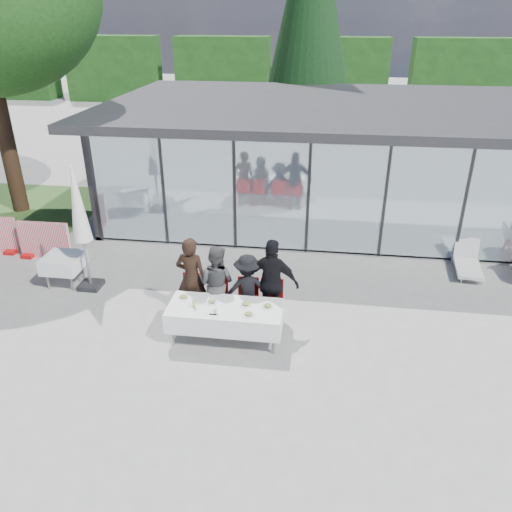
{
  "coord_description": "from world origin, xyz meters",
  "views": [
    {
      "loc": [
        1.38,
        -8.33,
        5.96
      ],
      "look_at": [
        0.05,
        1.2,
        1.21
      ],
      "focal_mm": 35.0,
      "sensor_mm": 36.0,
      "label": 1
    }
  ],
  "objects_px": {
    "market_umbrella": "(79,212)",
    "conifer_tree": "(310,10)",
    "plate_a": "(184,297)",
    "folded_eyeglasses": "(213,314)",
    "diner_c": "(248,289)",
    "diner_a": "(192,278)",
    "plate_b": "(212,302)",
    "dining_table": "(226,316)",
    "spare_table_left": "(63,263)",
    "diner_d": "(272,283)",
    "plate_c": "(246,304)",
    "plate_extra": "(249,314)",
    "juice_bottle": "(194,304)",
    "diner_chair_a": "(193,294)",
    "diner_chair_b": "(217,295)",
    "diner_chair_c": "(248,298)",
    "diner_chair_d": "(272,299)",
    "lounger": "(467,261)",
    "plate_d": "(268,306)",
    "diner_b": "(216,283)"
  },
  "relations": [
    {
      "from": "plate_b",
      "to": "plate_extra",
      "type": "relative_size",
      "value": 1.0
    },
    {
      "from": "market_umbrella",
      "to": "diner_d",
      "type": "bearing_deg",
      "value": -10.86
    },
    {
      "from": "plate_a",
      "to": "folded_eyeglasses",
      "type": "bearing_deg",
      "value": -36.2
    },
    {
      "from": "folded_eyeglasses",
      "to": "diner_chair_b",
      "type": "bearing_deg",
      "value": 98.03
    },
    {
      "from": "conifer_tree",
      "to": "spare_table_left",
      "type": "bearing_deg",
      "value": -114.12
    },
    {
      "from": "dining_table",
      "to": "folded_eyeglasses",
      "type": "xyz_separation_m",
      "value": [
        -0.18,
        -0.31,
        0.22
      ]
    },
    {
      "from": "juice_bottle",
      "to": "folded_eyeglasses",
      "type": "distance_m",
      "value": 0.46
    },
    {
      "from": "dining_table",
      "to": "plate_extra",
      "type": "distance_m",
      "value": 0.61
    },
    {
      "from": "diner_a",
      "to": "plate_c",
      "type": "relative_size",
      "value": 7.54
    },
    {
      "from": "dining_table",
      "to": "diner_chair_d",
      "type": "relative_size",
      "value": 2.32
    },
    {
      "from": "folded_eyeglasses",
      "to": "conifer_tree",
      "type": "relative_size",
      "value": 0.01
    },
    {
      "from": "diner_chair_b",
      "to": "diner_chair_d",
      "type": "distance_m",
      "value": 1.18
    },
    {
      "from": "diner_chair_a",
      "to": "diner_c",
      "type": "bearing_deg",
      "value": -0.65
    },
    {
      "from": "folded_eyeglasses",
      "to": "plate_b",
      "type": "bearing_deg",
      "value": 103.86
    },
    {
      "from": "diner_c",
      "to": "conifer_tree",
      "type": "distance_m",
      "value": 13.51
    },
    {
      "from": "diner_chair_d",
      "to": "diner_chair_b",
      "type": "bearing_deg",
      "value": 180.0
    },
    {
      "from": "diner_d",
      "to": "plate_extra",
      "type": "relative_size",
      "value": 7.77
    },
    {
      "from": "plate_extra",
      "to": "lounger",
      "type": "height_order",
      "value": "plate_extra"
    },
    {
      "from": "diner_a",
      "to": "diner_chair_c",
      "type": "height_order",
      "value": "diner_a"
    },
    {
      "from": "spare_table_left",
      "to": "conifer_tree",
      "type": "xyz_separation_m",
      "value": [
        5.14,
        11.48,
        5.43
      ]
    },
    {
      "from": "dining_table",
      "to": "diner_a",
      "type": "distance_m",
      "value": 1.19
    },
    {
      "from": "diner_d",
      "to": "folded_eyeglasses",
      "type": "distance_m",
      "value": 1.48
    },
    {
      "from": "diner_chair_a",
      "to": "plate_extra",
      "type": "xyz_separation_m",
      "value": [
        1.36,
        -1.0,
        0.24
      ]
    },
    {
      "from": "plate_a",
      "to": "plate_d",
      "type": "distance_m",
      "value": 1.73
    },
    {
      "from": "spare_table_left",
      "to": "plate_d",
      "type": "bearing_deg",
      "value": -17.46
    },
    {
      "from": "spare_table_left",
      "to": "conifer_tree",
      "type": "height_order",
      "value": "conifer_tree"
    },
    {
      "from": "diner_c",
      "to": "juice_bottle",
      "type": "distance_m",
      "value": 1.26
    },
    {
      "from": "plate_b",
      "to": "diner_chair_d",
      "type": "bearing_deg",
      "value": 29.64
    },
    {
      "from": "plate_d",
      "to": "market_umbrella",
      "type": "relative_size",
      "value": 0.08
    },
    {
      "from": "diner_chair_b",
      "to": "market_umbrella",
      "type": "distance_m",
      "value": 3.66
    },
    {
      "from": "dining_table",
      "to": "market_umbrella",
      "type": "xyz_separation_m",
      "value": [
        -3.6,
        1.59,
        1.4
      ]
    },
    {
      "from": "diner_chair_a",
      "to": "lounger",
      "type": "height_order",
      "value": "diner_chair_a"
    },
    {
      "from": "diner_a",
      "to": "plate_b",
      "type": "distance_m",
      "value": 0.86
    },
    {
      "from": "diner_chair_c",
      "to": "plate_b",
      "type": "relative_size",
      "value": 3.99
    },
    {
      "from": "juice_bottle",
      "to": "conifer_tree",
      "type": "distance_m",
      "value": 14.34
    },
    {
      "from": "diner_chair_b",
      "to": "lounger",
      "type": "height_order",
      "value": "diner_chair_b"
    },
    {
      "from": "market_umbrella",
      "to": "conifer_tree",
      "type": "relative_size",
      "value": 0.29
    },
    {
      "from": "diner_chair_c",
      "to": "plate_d",
      "type": "bearing_deg",
      "value": -52.26
    },
    {
      "from": "plate_d",
      "to": "diner_chair_a",
      "type": "bearing_deg",
      "value": 158.91
    },
    {
      "from": "diner_chair_a",
      "to": "juice_bottle",
      "type": "relative_size",
      "value": 6.03
    },
    {
      "from": "market_umbrella",
      "to": "plate_b",
      "type": "bearing_deg",
      "value": -24.08
    },
    {
      "from": "plate_a",
      "to": "plate_b",
      "type": "distance_m",
      "value": 0.62
    },
    {
      "from": "diner_d",
      "to": "plate_d",
      "type": "bearing_deg",
      "value": 98.31
    },
    {
      "from": "diner_b",
      "to": "conifer_tree",
      "type": "bearing_deg",
      "value": -81.05
    },
    {
      "from": "diner_c",
      "to": "plate_b",
      "type": "xyz_separation_m",
      "value": [
        -0.61,
        -0.63,
        0.01
      ]
    },
    {
      "from": "diner_chair_c",
      "to": "plate_a",
      "type": "xyz_separation_m",
      "value": [
        -1.22,
        -0.54,
        0.24
      ]
    },
    {
      "from": "diner_chair_b",
      "to": "diner_chair_d",
      "type": "bearing_deg",
      "value": 0.0
    },
    {
      "from": "diner_b",
      "to": "plate_b",
      "type": "bearing_deg",
      "value": 108.68
    },
    {
      "from": "diner_a",
      "to": "plate_c",
      "type": "bearing_deg",
      "value": 161.11
    },
    {
      "from": "diner_d",
      "to": "plate_c",
      "type": "height_order",
      "value": "diner_d"
    }
  ]
}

